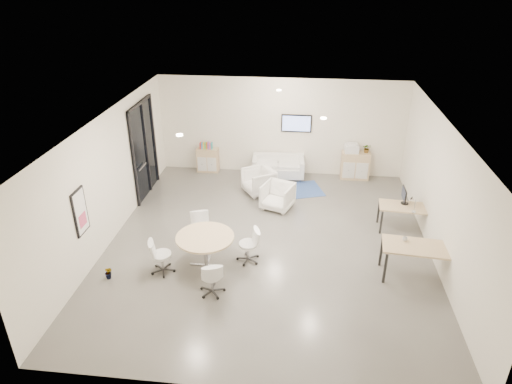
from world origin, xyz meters
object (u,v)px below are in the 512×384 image
object	(u,v)px
loveseat	(278,167)
armchair_right	(278,195)
round_table	(205,239)
sideboard_left	(208,160)
desk_front	(418,249)
desk_rear	(405,209)
sideboard_right	(355,165)
armchair_left	(259,180)

from	to	relation	value
loveseat	armchair_right	distance (m)	2.18
round_table	sideboard_left	bearing A→B (deg)	101.34
sideboard_left	desk_front	world-z (taller)	sideboard_left
sideboard_left	desk_rear	size ratio (longest dim) A/B	0.59
sideboard_left	sideboard_right	bearing A→B (deg)	-0.37
sideboard_right	loveseat	bearing A→B (deg)	-175.94
desk_rear	armchair_left	bearing A→B (deg)	161.94
loveseat	armchair_left	bearing A→B (deg)	-115.83
loveseat	round_table	bearing A→B (deg)	-108.22
sideboard_right	desk_rear	bearing A→B (deg)	-71.91
desk_front	loveseat	bearing A→B (deg)	129.78
sideboard_left	desk_front	xyz separation A→B (m)	(5.84, -5.25, 0.31)
desk_front	round_table	xyz separation A→B (m)	(-4.75, -0.16, 0.02)
desk_front	round_table	distance (m)	4.76
sideboard_right	desk_front	size ratio (longest dim) A/B	0.57
desk_front	round_table	size ratio (longest dim) A/B	1.19
sideboard_left	sideboard_right	distance (m)	4.91
armchair_left	round_table	size ratio (longest dim) A/B	0.65
armchair_left	desk_rear	size ratio (longest dim) A/B	0.63
sideboard_left	round_table	xyz separation A→B (m)	(1.09, -5.41, 0.33)
loveseat	armchair_left	world-z (taller)	armchair_left
loveseat	desk_front	xyz separation A→B (m)	(3.43, -5.04, 0.37)
armchair_right	round_table	bearing A→B (deg)	-95.77
sideboard_right	desk_front	distance (m)	5.31
armchair_left	loveseat	bearing A→B (deg)	125.31
sideboard_right	round_table	size ratio (longest dim) A/B	0.68
armchair_right	armchair_left	bearing A→B (deg)	144.75
loveseat	desk_front	distance (m)	6.11
sideboard_right	desk_rear	size ratio (longest dim) A/B	0.66
sideboard_right	desk_front	bearing A→B (deg)	-79.96
sideboard_left	armchair_left	distance (m)	2.40
loveseat	desk_front	world-z (taller)	desk_front
armchair_right	sideboard_right	bearing A→B (deg)	64.58
armchair_left	desk_front	distance (m)	5.47
sideboard_left	armchair_left	world-z (taller)	armchair_left
sideboard_right	armchair_left	world-z (taller)	sideboard_right
desk_rear	loveseat	bearing A→B (deg)	144.87
loveseat	desk_rear	bearing A→B (deg)	-44.05
sideboard_left	loveseat	distance (m)	2.41
armchair_right	desk_rear	world-z (taller)	armchair_right
armchair_left	desk_rear	world-z (taller)	armchair_left
sideboard_right	loveseat	xyz separation A→B (m)	(-2.51, -0.18, -0.11)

